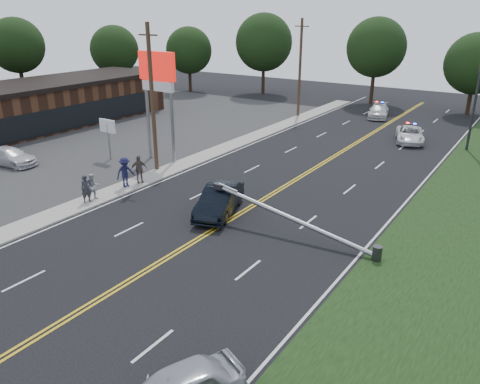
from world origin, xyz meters
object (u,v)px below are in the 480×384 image
Objects in this scene: emergency_a at (410,135)px; bystander_a at (86,189)px; traffic_signal at (476,98)px; crashed_sedan at (219,200)px; fallen_streetlight at (300,222)px; utility_pole_mid at (152,99)px; bystander_c at (125,172)px; small_sign at (108,130)px; utility_pole_far at (300,68)px; bystander_b at (93,187)px; emergency_b at (379,111)px; parked_car at (10,156)px; bystander_d at (139,169)px; pylon_sign at (158,80)px.

emergency_a is 27.54m from bystander_a.
traffic_signal is 1.48× the size of crashed_sedan.
utility_pole_mid reaches higher than fallen_streetlight.
crashed_sedan is 2.47× the size of bystander_c.
crashed_sedan is at bearing -15.83° from small_sign.
traffic_signal is at bearing -12.89° from utility_pole_far.
bystander_c is (5.68, -3.77, -1.25)m from small_sign.
fallen_streetlight is 12.67m from bystander_b.
emergency_b is (-0.82, 30.01, -0.10)m from crashed_sedan.
utility_pole_mid is at bearing 0.00° from small_sign.
bystander_c is (-16.62, -21.77, -3.12)m from traffic_signal.
traffic_signal is (22.30, 18.00, 1.87)m from small_sign.
bystander_a reaches higher than bystander_b.
utility_pole_far is 2.10× the size of crashed_sedan.
traffic_signal is 5.83m from emergency_a.
parked_car is 10.96m from bystander_a.
crashed_sedan is (12.99, -3.68, -1.55)m from small_sign.
traffic_signal reaches higher than emergency_b.
emergency_a is 2.56× the size of bystander_d.
bystander_a is at bearing -88.20° from utility_pole_far.
bystander_b is 2.62m from bystander_c.
emergency_b is 2.93× the size of bystander_b.
traffic_signal is at bearing 40.39° from pylon_sign.
bystander_b is at bearing -169.14° from fallen_streetlight.
fallen_streetlight is 0.94× the size of utility_pole_mid.
traffic_signal is at bearing 45.80° from utility_pole_mid.
emergency_a is at bearing 48.30° from pylon_sign.
bystander_d is at bearing -128.41° from traffic_signal.
emergency_a is at bearing -179.07° from traffic_signal.
bystander_a is 3.10m from bystander_c.
bystander_d is at bearing -137.44° from emergency_a.
bystander_c is at bearing -88.03° from utility_pole_far.
bystander_d is at bearing -86.84° from parked_car.
utility_pole_mid is at bearing -119.70° from emergency_b.
utility_pole_mid reaches higher than small_sign.
utility_pole_mid reaches higher than bystander_b.
emergency_a is (4.69, 21.60, -0.13)m from crashed_sedan.
utility_pole_mid is 8.08m from bystander_a.
crashed_sedan is at bearing -113.23° from traffic_signal.
utility_pole_mid is at bearing 163.36° from fallen_streetlight.
bystander_c is (-12.50, 0.23, 0.17)m from fallen_streetlight.
bystander_b is at bearing -81.58° from utility_pole_mid.
pylon_sign is 26.36m from emergency_b.
bystander_a is (5.71, -6.87, -1.39)m from small_sign.
crashed_sedan is 7.96m from bystander_a.
crashed_sedan is 18.15m from parked_car.
parked_car is (-27.40, -23.05, -3.56)m from traffic_signal.
small_sign is 1.92× the size of bystander_b.
traffic_signal is 25.12m from utility_pole_mid.
parked_car is at bearing -132.88° from emergency_b.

